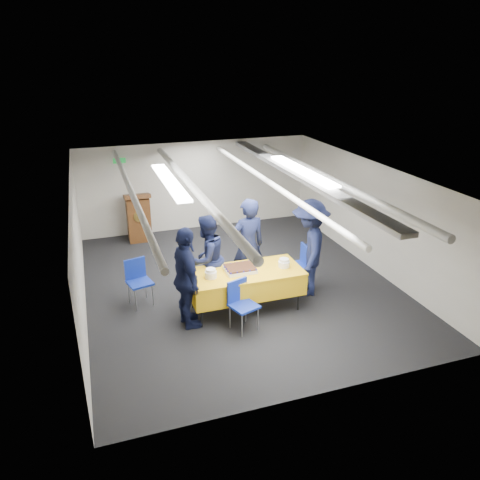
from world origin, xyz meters
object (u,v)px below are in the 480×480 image
Objects in this scene: serving_table at (245,282)px; chair_left at (138,277)px; chair_near at (241,300)px; sailor_b at (207,259)px; sailor_c at (187,279)px; sheet_cake at (240,269)px; sailor_d at (309,248)px; sailor_a at (248,246)px; podium at (139,217)px; chair_right at (300,262)px.

serving_table is 2.37× the size of chair_left.
sailor_b is (-0.29, 1.12, 0.32)m from chair_near.
sailor_c is at bearing 157.64° from chair_near.
sailor_c reaches higher than sailor_b.
sheet_cake reaches higher than serving_table.
sheet_cake is 0.29× the size of sailor_d.
sailor_c reaches higher than serving_table.
sailor_a is (2.09, -0.22, 0.42)m from chair_left.
chair_near is (-0.18, -0.59, -0.28)m from sheet_cake.
podium is at bearing -0.85° from sailor_c.
sailor_d reaches higher than chair_near.
podium is at bearing 82.42° from chair_left.
sheet_cake is 4.21m from podium.
chair_right is 1.92m from sailor_b.
sailor_c is (-0.84, 0.35, 0.37)m from chair_near.
chair_near is at bearing -76.19° from podium.
chair_left is at bearing -75.31° from sailor_d.
serving_table is 2.37× the size of chair_near.
podium is 1.44× the size of chair_left.
sailor_c is (-1.02, -0.25, 0.09)m from sheet_cake.
sailor_b reaches higher than chair_right.
chair_right is (1.42, 0.49, -0.28)m from sheet_cake.
sheet_cake is at bearing 72.75° from chair_near.
podium is at bearing -70.90° from sailor_a.
sheet_cake is (-0.09, 0.04, 0.26)m from serving_table.
sailor_d is at bearing 8.81° from serving_table.
serving_table is 1.43m from chair_right.
chair_right reaches higher than sheet_cake.
chair_near is 0.51× the size of sailor_b.
sailor_d is at bearing -11.60° from chair_left.
chair_right is 0.52m from sailor_d.
sheet_cake is at bearing -71.83° from podium.
chair_near is at bearing -117.07° from sailor_c.
sailor_a is (0.36, 0.61, 0.14)m from sheet_cake.
chair_left is at bearing -97.58° from podium.
podium is 3.19m from chair_left.
sailor_d reaches higher than sailor_b.
chair_near is 1.00× the size of chair_left.
chair_right is 0.46× the size of sailor_d.
sheet_cake is 0.63× the size of chair_right.
chair_right is 3.17m from chair_left.
podium is 0.74× the size of sailor_b.
sailor_b is 1.96m from sailor_d.
sheet_cake is 0.44× the size of podium.
sheet_cake is 0.68m from chair_near.
sheet_cake is 0.30× the size of sailor_c.
sailor_a is at bearing 173.28° from chair_right.
sailor_a reaches higher than podium.
podium is at bearing 103.81° from chair_near.
chair_near is 1.00× the size of chair_right.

